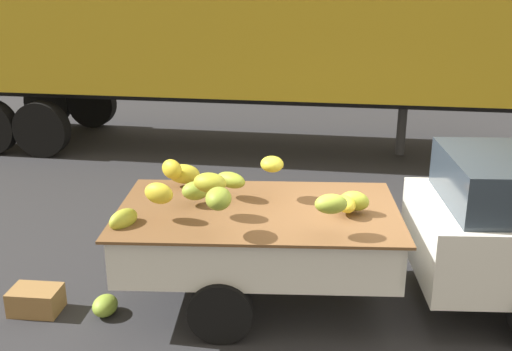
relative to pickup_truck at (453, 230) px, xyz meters
name	(u,v)px	position (x,y,z in m)	size (l,w,h in m)	color
ground	(360,300)	(-0.92, -0.05, -0.89)	(220.00, 220.00, 0.00)	#28282B
curb_strip	(352,100)	(-0.92, 10.58, -0.81)	(80.00, 0.80, 0.16)	gray
pickup_truck	(453,230)	(0.00, 0.00, 0.00)	(5.38, 2.21, 1.70)	silver
semi_trailer	(231,20)	(-3.40, 5.80, 1.66)	(12.04, 2.79, 3.95)	gold
fallen_banana_bunch_near_tailgate	(105,306)	(-3.62, -0.73, -0.78)	(0.33, 0.26, 0.21)	olive
produce_crate	(36,300)	(-4.37, -0.77, -0.75)	(0.52, 0.36, 0.27)	olive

